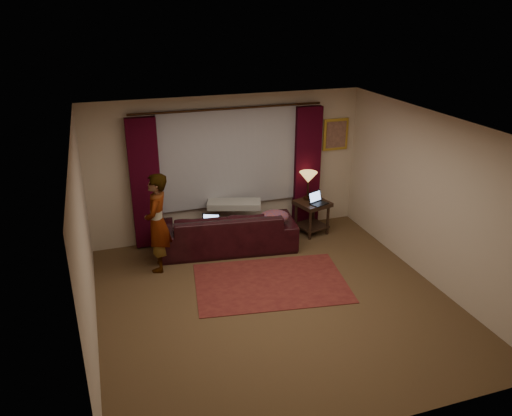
# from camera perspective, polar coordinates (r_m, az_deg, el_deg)

# --- Properties ---
(floor) EXTENTS (5.00, 5.00, 0.01)m
(floor) POSITION_cam_1_polar(r_m,az_deg,el_deg) (7.44, 2.19, -10.66)
(floor) COLOR brown
(floor) RESTS_ON ground
(ceiling) EXTENTS (5.00, 5.00, 0.02)m
(ceiling) POSITION_cam_1_polar(r_m,az_deg,el_deg) (6.40, 2.54, 9.28)
(ceiling) COLOR silver
(ceiling) RESTS_ON ground
(wall_back) EXTENTS (5.00, 0.02, 2.60)m
(wall_back) POSITION_cam_1_polar(r_m,az_deg,el_deg) (9.04, -3.19, 4.67)
(wall_back) COLOR beige
(wall_back) RESTS_ON ground
(wall_front) EXTENTS (5.00, 0.02, 2.60)m
(wall_front) POSITION_cam_1_polar(r_m,az_deg,el_deg) (4.85, 12.95, -12.81)
(wall_front) COLOR beige
(wall_front) RESTS_ON ground
(wall_left) EXTENTS (0.02, 5.00, 2.60)m
(wall_left) POSITION_cam_1_polar(r_m,az_deg,el_deg) (6.45, -19.01, -4.15)
(wall_left) COLOR beige
(wall_left) RESTS_ON ground
(wall_right) EXTENTS (0.02, 5.00, 2.60)m
(wall_right) POSITION_cam_1_polar(r_m,az_deg,el_deg) (7.98, 19.43, 0.92)
(wall_right) COLOR beige
(wall_right) RESTS_ON ground
(sheer_curtain) EXTENTS (2.50, 0.05, 1.80)m
(sheer_curtain) POSITION_cam_1_polar(r_m,az_deg,el_deg) (8.93, -3.11, 5.78)
(sheer_curtain) COLOR #9898A0
(sheer_curtain) RESTS_ON wall_back
(drape_left) EXTENTS (0.50, 0.14, 2.30)m
(drape_left) POSITION_cam_1_polar(r_m,az_deg,el_deg) (8.73, -12.52, 2.67)
(drape_left) COLOR #320311
(drape_left) RESTS_ON floor
(drape_right) EXTENTS (0.50, 0.14, 2.30)m
(drape_right) POSITION_cam_1_polar(r_m,az_deg,el_deg) (9.46, 5.83, 4.63)
(drape_right) COLOR #320311
(drape_right) RESTS_ON floor
(curtain_rod) EXTENTS (0.04, 0.04, 3.40)m
(curtain_rod) POSITION_cam_1_polar(r_m,az_deg,el_deg) (8.67, -3.14, 11.27)
(curtain_rod) COLOR black
(curtain_rod) RESTS_ON wall_back
(picture_frame) EXTENTS (0.50, 0.04, 0.60)m
(picture_frame) POSITION_cam_1_polar(r_m,az_deg,el_deg) (9.63, 9.08, 8.31)
(picture_frame) COLOR gold
(picture_frame) RESTS_ON wall_back
(sofa) EXTENTS (2.52, 1.34, 0.97)m
(sofa) POSITION_cam_1_polar(r_m,az_deg,el_deg) (8.74, -3.39, -1.71)
(sofa) COLOR black
(sofa) RESTS_ON floor
(throw_blanket) EXTENTS (1.02, 0.65, 0.11)m
(throw_blanket) POSITION_cam_1_polar(r_m,az_deg,el_deg) (8.82, -2.54, 2.01)
(throw_blanket) COLOR #999992
(throw_blanket) RESTS_ON sofa
(clothing_pile) EXTENTS (0.63, 0.54, 0.23)m
(clothing_pile) POSITION_cam_1_polar(r_m,az_deg,el_deg) (8.67, 2.05, -1.08)
(clothing_pile) COLOR #773E50
(clothing_pile) RESTS_ON sofa
(laptop_sofa) EXTENTS (0.41, 0.42, 0.22)m
(laptop_sofa) POSITION_cam_1_polar(r_m,az_deg,el_deg) (8.50, -5.31, -1.68)
(laptop_sofa) COLOR black
(laptop_sofa) RESTS_ON sofa
(area_rug) EXTENTS (2.53, 1.88, 0.01)m
(area_rug) POSITION_cam_1_polar(r_m,az_deg,el_deg) (7.87, 1.70, -8.53)
(area_rug) COLOR maroon
(area_rug) RESTS_ON floor
(end_table) EXTENTS (0.67, 0.67, 0.64)m
(end_table) POSITION_cam_1_polar(r_m,az_deg,el_deg) (9.43, 6.40, -1.06)
(end_table) COLOR black
(end_table) RESTS_ON floor
(tiffany_lamp) EXTENTS (0.44, 0.44, 0.53)m
(tiffany_lamp) POSITION_cam_1_polar(r_m,az_deg,el_deg) (9.32, 5.96, 2.54)
(tiffany_lamp) COLOR olive
(tiffany_lamp) RESTS_ON end_table
(laptop_table) EXTENTS (0.41, 0.42, 0.22)m
(laptop_table) POSITION_cam_1_polar(r_m,az_deg,el_deg) (9.16, 7.25, 1.09)
(laptop_table) COLOR black
(laptop_table) RESTS_ON end_table
(person) EXTENTS (0.62, 0.62, 1.63)m
(person) POSITION_cam_1_polar(r_m,az_deg,el_deg) (8.07, -11.20, -1.67)
(person) COLOR #999992
(person) RESTS_ON floor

